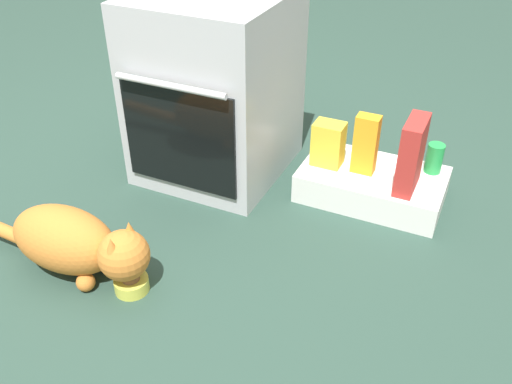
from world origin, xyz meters
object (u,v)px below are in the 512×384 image
food_bowl (131,283)px  soda_can (434,158)px  oven (215,87)px  snack_bag (328,144)px  pantry_cabinet (372,184)px  cereal_box (411,155)px  cat (74,242)px  juice_carton (366,144)px

food_bowl → soda_can: (0.77, 0.96, 0.15)m
oven → snack_bag: 0.51m
soda_can → oven: bearing=-170.6°
pantry_cabinet → cereal_box: bearing=-21.7°
food_bowl → cat: (-0.21, -0.00, 0.10)m
oven → cat: oven is taller
snack_bag → soda_can: snack_bag is taller
soda_can → food_bowl: bearing=-128.9°
cat → snack_bag: size_ratio=4.59×
oven → cat: size_ratio=0.91×
oven → cat: (-0.10, -0.81, -0.25)m
pantry_cabinet → food_bowl: bearing=-123.4°
cat → food_bowl: bearing=-0.0°
oven → soda_can: oven is taller
cat → juice_carton: juice_carton is taller
snack_bag → cereal_box: bearing=-6.4°
cereal_box → soda_can: bearing=66.1°
snack_bag → juice_carton: bearing=2.3°
cat → cereal_box: (0.92, 0.80, 0.13)m
snack_bag → oven: bearing=-176.7°
pantry_cabinet → food_bowl: pantry_cabinet is taller
cat → soda_can: bearing=44.0°
snack_bag → soda_can: size_ratio=1.50×
juice_carton → snack_bag: 0.15m
soda_can → cereal_box: bearing=-113.9°
snack_bag → pantry_cabinet: bearing=5.6°
oven → soda_can: 0.92m
oven → cat: bearing=-97.1°
juice_carton → snack_bag: bearing=-177.7°
cereal_box → juice_carton: bearing=166.8°
food_bowl → juice_carton: juice_carton is taller
oven → pantry_cabinet: oven is taller
cereal_box → snack_bag: size_ratio=1.56×
juice_carton → soda_can: juice_carton is taller
pantry_cabinet → soda_can: (0.21, 0.10, 0.12)m
juice_carton → soda_can: size_ratio=2.00×
food_bowl → cereal_box: bearing=48.7°
food_bowl → pantry_cabinet: bearing=56.6°
cereal_box → pantry_cabinet: bearing=158.3°
food_bowl → juice_carton: 1.02m
food_bowl → soda_can: size_ratio=0.94×
snack_bag → soda_can: bearing=16.6°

